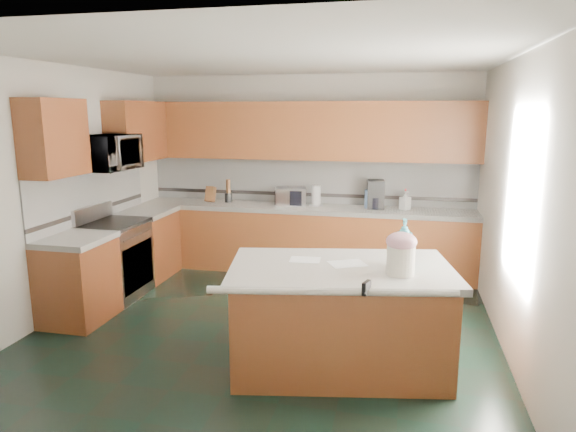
% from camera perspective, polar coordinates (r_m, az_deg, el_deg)
% --- Properties ---
extents(floor, '(4.60, 4.60, 0.00)m').
position_cam_1_polar(floor, '(5.45, -2.40, -12.28)').
color(floor, black).
rests_on(floor, ground).
extents(ceiling, '(4.60, 4.60, 0.00)m').
position_cam_1_polar(ceiling, '(5.01, -2.67, 17.26)').
color(ceiling, white).
rests_on(ceiling, ground).
extents(wall_back, '(4.60, 0.04, 2.70)m').
position_cam_1_polar(wall_back, '(7.30, 2.23, 4.86)').
color(wall_back, silver).
rests_on(wall_back, ground).
extents(wall_front, '(4.60, 0.04, 2.70)m').
position_cam_1_polar(wall_front, '(2.94, -14.44, -5.71)').
color(wall_front, silver).
rests_on(wall_front, ground).
extents(wall_left, '(0.04, 4.60, 2.70)m').
position_cam_1_polar(wall_left, '(6.08, -24.16, 2.50)').
color(wall_left, silver).
rests_on(wall_left, ground).
extents(wall_right, '(0.04, 4.60, 2.70)m').
position_cam_1_polar(wall_right, '(4.99, 24.15, 0.70)').
color(wall_right, silver).
rests_on(wall_right, ground).
extents(back_base_cab, '(4.60, 0.60, 0.86)m').
position_cam_1_polar(back_base_cab, '(7.16, 1.71, -2.77)').
color(back_base_cab, '#401C0D').
rests_on(back_base_cab, ground).
extents(back_countertop, '(4.60, 0.64, 0.06)m').
position_cam_1_polar(back_countertop, '(7.06, 1.73, 0.85)').
color(back_countertop, silver).
rests_on(back_countertop, back_base_cab).
extents(back_upper_cab, '(4.60, 0.33, 0.78)m').
position_cam_1_polar(back_upper_cab, '(7.07, 2.00, 9.44)').
color(back_upper_cab, '#401C0D').
rests_on(back_upper_cab, wall_back).
extents(back_backsplash, '(4.60, 0.02, 0.63)m').
position_cam_1_polar(back_backsplash, '(7.28, 2.18, 3.94)').
color(back_backsplash, silver).
rests_on(back_backsplash, back_countertop).
extents(back_accent_band, '(4.60, 0.01, 0.05)m').
position_cam_1_polar(back_accent_band, '(7.30, 2.16, 2.41)').
color(back_accent_band, black).
rests_on(back_accent_band, back_countertop).
extents(left_base_cab_rear, '(0.60, 0.82, 0.86)m').
position_cam_1_polar(left_base_cab_rear, '(7.16, -15.36, -3.18)').
color(left_base_cab_rear, '#401C0D').
rests_on(left_base_cab_rear, ground).
extents(left_counter_rear, '(0.64, 0.82, 0.06)m').
position_cam_1_polar(left_counter_rear, '(7.06, -15.56, 0.43)').
color(left_counter_rear, silver).
rests_on(left_counter_rear, left_base_cab_rear).
extents(left_base_cab_front, '(0.60, 0.72, 0.86)m').
position_cam_1_polar(left_base_cab_front, '(5.91, -22.29, -6.78)').
color(left_base_cab_front, '#401C0D').
rests_on(left_base_cab_front, ground).
extents(left_counter_front, '(0.64, 0.72, 0.06)m').
position_cam_1_polar(left_counter_front, '(5.79, -22.64, -2.44)').
color(left_counter_front, silver).
rests_on(left_counter_front, left_base_cab_front).
extents(left_backsplash, '(0.02, 2.30, 0.63)m').
position_cam_1_polar(left_backsplash, '(6.52, -21.00, 2.27)').
color(left_backsplash, silver).
rests_on(left_backsplash, wall_left).
extents(left_accent_band, '(0.01, 2.30, 0.05)m').
position_cam_1_polar(left_accent_band, '(6.55, -20.83, 0.59)').
color(left_accent_band, black).
rests_on(left_accent_band, wall_left).
extents(left_upper_cab_rear, '(0.33, 1.09, 0.78)m').
position_cam_1_polar(left_upper_cab_rear, '(7.12, -16.47, 9.00)').
color(left_upper_cab_rear, '#401C0D').
rests_on(left_upper_cab_rear, wall_left).
extents(left_upper_cab_front, '(0.33, 0.72, 0.78)m').
position_cam_1_polar(left_upper_cab_front, '(5.72, -24.58, 7.91)').
color(left_upper_cab_front, '#401C0D').
rests_on(left_upper_cab_front, wall_left).
extents(range_body, '(0.60, 0.76, 0.88)m').
position_cam_1_polar(range_body, '(6.50, -18.60, -4.79)').
color(range_body, '#B7B7BC').
rests_on(range_body, ground).
extents(range_oven_door, '(0.02, 0.68, 0.55)m').
position_cam_1_polar(range_oven_door, '(6.37, -16.33, -5.36)').
color(range_oven_door, black).
rests_on(range_oven_door, range_body).
extents(range_cooktop, '(0.62, 0.78, 0.04)m').
position_cam_1_polar(range_cooktop, '(6.39, -18.87, -0.82)').
color(range_cooktop, black).
rests_on(range_cooktop, range_body).
extents(range_handle, '(0.02, 0.66, 0.02)m').
position_cam_1_polar(range_handle, '(6.25, -16.29, -2.05)').
color(range_handle, '#B7B7BC').
rests_on(range_handle, range_body).
extents(range_backguard, '(0.06, 0.76, 0.18)m').
position_cam_1_polar(range_backguard, '(6.50, -20.89, 0.33)').
color(range_backguard, '#B7B7BC').
rests_on(range_backguard, range_body).
extents(microwave, '(0.50, 0.73, 0.41)m').
position_cam_1_polar(microwave, '(6.27, -19.37, 6.63)').
color(microwave, '#B7B7BC').
rests_on(microwave, wall_left).
extents(island_base, '(1.92, 1.31, 0.86)m').
position_cam_1_polar(island_base, '(4.55, 5.77, -11.44)').
color(island_base, '#401C0D').
rests_on(island_base, ground).
extents(island_top, '(2.04, 1.43, 0.06)m').
position_cam_1_polar(island_top, '(4.39, 5.89, -5.91)').
color(island_top, silver).
rests_on(island_top, island_base).
extents(island_bullnose, '(1.85, 0.40, 0.06)m').
position_cam_1_polar(island_bullnose, '(3.87, 4.90, -8.34)').
color(island_bullnose, silver).
rests_on(island_bullnose, island_base).
extents(treat_jar, '(0.29, 0.29, 0.23)m').
position_cam_1_polar(treat_jar, '(4.20, 12.41, -4.82)').
color(treat_jar, silver).
rests_on(treat_jar, island_top).
extents(treat_jar_lid, '(0.24, 0.24, 0.15)m').
position_cam_1_polar(treat_jar_lid, '(4.16, 12.50, -2.79)').
color(treat_jar_lid, '#CA8898').
rests_on(treat_jar_lid, treat_jar).
extents(treat_jar_knob, '(0.08, 0.03, 0.03)m').
position_cam_1_polar(treat_jar_knob, '(4.15, 12.53, -2.10)').
color(treat_jar_knob, tan).
rests_on(treat_jar_knob, treat_jar_lid).
extents(treat_jar_knob_end_l, '(0.04, 0.04, 0.04)m').
position_cam_1_polar(treat_jar_knob_end_l, '(4.15, 11.97, -2.08)').
color(treat_jar_knob_end_l, tan).
rests_on(treat_jar_knob_end_l, treat_jar_lid).
extents(treat_jar_knob_end_r, '(0.04, 0.04, 0.04)m').
position_cam_1_polar(treat_jar_knob_end_r, '(4.15, 13.09, -2.13)').
color(treat_jar_knob_end_r, tan).
rests_on(treat_jar_knob_end_r, treat_jar_lid).
extents(soap_bottle_island, '(0.17, 0.17, 0.41)m').
position_cam_1_polar(soap_bottle_island, '(4.39, 12.76, -2.97)').
color(soap_bottle_island, '#3EA8B9').
rests_on(soap_bottle_island, island_top).
extents(paper_sheet_a, '(0.37, 0.34, 0.00)m').
position_cam_1_polar(paper_sheet_a, '(4.44, 6.62, -5.27)').
color(paper_sheet_a, white).
rests_on(paper_sheet_a, island_top).
extents(paper_sheet_b, '(0.28, 0.22, 0.00)m').
position_cam_1_polar(paper_sheet_b, '(4.53, 1.91, -4.88)').
color(paper_sheet_b, white).
rests_on(paper_sheet_b, island_top).
extents(clamp_body, '(0.06, 0.11, 0.10)m').
position_cam_1_polar(clamp_body, '(3.85, 8.71, -7.89)').
color(clamp_body, black).
rests_on(clamp_body, island_top).
extents(clamp_handle, '(0.02, 0.08, 0.02)m').
position_cam_1_polar(clamp_handle, '(3.79, 8.63, -8.50)').
color(clamp_handle, black).
rests_on(clamp_handle, island_top).
extents(knife_block, '(0.14, 0.17, 0.24)m').
position_cam_1_polar(knife_block, '(7.46, -8.61, 2.40)').
color(knife_block, '#472814').
rests_on(knife_block, back_countertop).
extents(utensil_crock, '(0.11, 0.11, 0.13)m').
position_cam_1_polar(utensil_crock, '(7.40, -6.63, 2.05)').
color(utensil_crock, black).
rests_on(utensil_crock, back_countertop).
extents(utensil_bundle, '(0.06, 0.06, 0.20)m').
position_cam_1_polar(utensil_bundle, '(7.38, -6.66, 3.31)').
color(utensil_bundle, '#472814').
rests_on(utensil_bundle, utensil_crock).
extents(toaster_oven, '(0.47, 0.38, 0.24)m').
position_cam_1_polar(toaster_oven, '(7.12, 0.25, 2.18)').
color(toaster_oven, '#B7B7BC').
rests_on(toaster_oven, back_countertop).
extents(toaster_oven_door, '(0.37, 0.01, 0.20)m').
position_cam_1_polar(toaster_oven_door, '(6.99, 0.02, 2.00)').
color(toaster_oven_door, black).
rests_on(toaster_oven_door, toaster_oven).
extents(paper_towel, '(0.12, 0.12, 0.28)m').
position_cam_1_polar(paper_towel, '(7.10, 3.14, 2.29)').
color(paper_towel, white).
rests_on(paper_towel, back_countertop).
extents(paper_towel_base, '(0.18, 0.18, 0.01)m').
position_cam_1_polar(paper_towel_base, '(7.12, 3.13, 1.24)').
color(paper_towel_base, '#B7B7BC').
rests_on(paper_towel_base, back_countertop).
extents(water_jug, '(0.15, 0.15, 0.25)m').
position_cam_1_polar(water_jug, '(6.98, 9.11, 1.87)').
color(water_jug, '#5F84B5').
rests_on(water_jug, back_countertop).
extents(water_jug_neck, '(0.07, 0.07, 0.04)m').
position_cam_1_polar(water_jug_neck, '(6.96, 9.15, 3.01)').
color(water_jug_neck, '#5F84B5').
rests_on(water_jug_neck, water_jug).
extents(coffee_maker, '(0.25, 0.27, 0.38)m').
position_cam_1_polar(coffee_maker, '(6.98, 9.71, 2.41)').
color(coffee_maker, black).
rests_on(coffee_maker, back_countertop).
extents(coffee_carafe, '(0.16, 0.16, 0.16)m').
position_cam_1_polar(coffee_carafe, '(6.95, 9.65, 1.43)').
color(coffee_carafe, black).
rests_on(coffee_carafe, back_countertop).
extents(soap_bottle_back, '(0.16, 0.16, 0.25)m').
position_cam_1_polar(soap_bottle_back, '(6.96, 12.89, 1.71)').
color(soap_bottle_back, white).
rests_on(soap_bottle_back, back_countertop).
extents(soap_back_cap, '(0.02, 0.02, 0.03)m').
position_cam_1_polar(soap_back_cap, '(6.94, 12.94, 2.84)').
color(soap_back_cap, red).
rests_on(soap_back_cap, soap_bottle_back).
extents(window_light_proxy, '(0.02, 1.40, 1.10)m').
position_cam_1_polar(window_light_proxy, '(4.77, 24.41, 2.05)').
color(window_light_proxy, white).
rests_on(window_light_proxy, wall_right).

